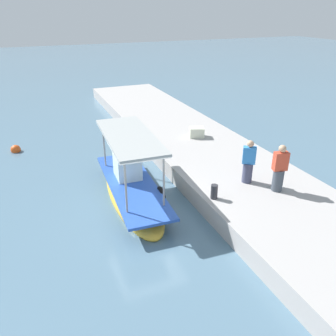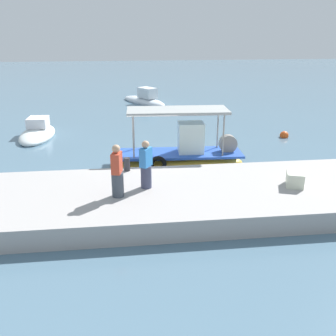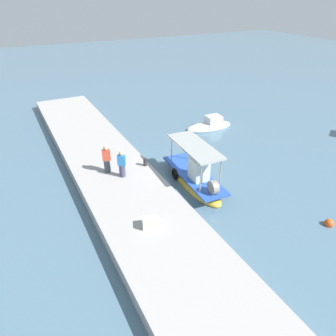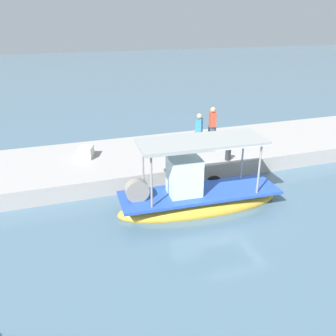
# 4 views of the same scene
# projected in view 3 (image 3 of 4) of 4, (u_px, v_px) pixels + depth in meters

# --- Properties ---
(ground_plane) EXTENTS (120.00, 120.00, 0.00)m
(ground_plane) POSITION_uv_depth(u_px,v_px,m) (182.00, 174.00, 21.56)
(ground_plane) COLOR slate
(dock_quay) EXTENTS (36.00, 4.78, 0.69)m
(dock_quay) POSITION_uv_depth(u_px,v_px,m) (121.00, 185.00, 19.71)
(dock_quay) COLOR #ABA6A3
(dock_quay) RESTS_ON ground_plane
(main_fishing_boat) EXTENTS (6.06, 1.97, 2.93)m
(main_fishing_boat) POSITION_uv_depth(u_px,v_px,m) (194.00, 177.00, 20.24)
(main_fishing_boat) COLOR gold
(main_fishing_boat) RESTS_ON ground_plane
(fisherman_near_bollard) EXTENTS (0.47, 0.54, 1.74)m
(fisherman_near_bollard) POSITION_uv_depth(u_px,v_px,m) (107.00, 160.00, 20.03)
(fisherman_near_bollard) COLOR #404954
(fisherman_near_bollard) RESTS_ON dock_quay
(fisherman_by_crate) EXTENTS (0.51, 0.54, 1.67)m
(fisherman_by_crate) POSITION_uv_depth(u_px,v_px,m) (122.00, 165.00, 19.54)
(fisherman_by_crate) COLOR #3E425D
(fisherman_by_crate) RESTS_ON dock_quay
(mooring_bollard) EXTENTS (0.24, 0.24, 0.52)m
(mooring_bollard) POSITION_uv_depth(u_px,v_px,m) (145.00, 162.00, 20.96)
(mooring_bollard) COLOR #2D2D33
(mooring_bollard) RESTS_ON dock_quay
(cargo_crate) EXTENTS (0.78, 0.86, 0.49)m
(cargo_crate) POSITION_uv_depth(u_px,v_px,m) (150.00, 223.00, 15.61)
(cargo_crate) COLOR beige
(cargo_crate) RESTS_ON dock_quay
(marker_buoy) EXTENTS (0.49, 0.49, 0.49)m
(marker_buoy) POSITION_uv_depth(u_px,v_px,m) (329.00, 223.00, 16.88)
(marker_buoy) COLOR #E3521B
(marker_buoy) RESTS_ON ground_plane
(moored_boat_mid) EXTENTS (1.99, 4.28, 1.29)m
(moored_boat_mid) POSITION_uv_depth(u_px,v_px,m) (210.00, 126.00, 28.39)
(moored_boat_mid) COLOR white
(moored_boat_mid) RESTS_ON ground_plane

